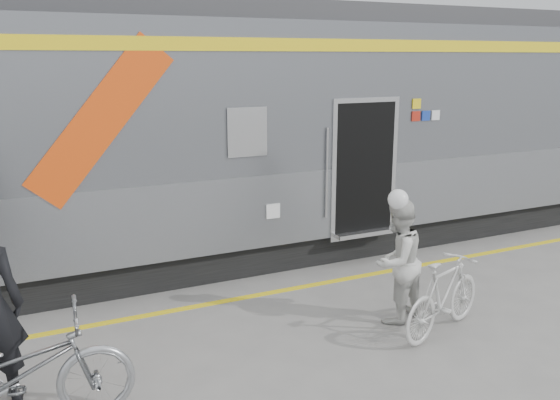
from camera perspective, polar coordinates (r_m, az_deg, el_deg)
ground at (r=6.67m, az=3.71°, el=-15.92°), size 90.00×90.00×0.00m
train at (r=9.79m, az=-7.60°, el=6.28°), size 24.00×3.17×4.10m
safety_strip at (r=8.41m, az=-3.52°, el=-9.36°), size 24.00×0.12×0.01m
bicycle_left at (r=5.95m, az=-24.25°, el=-15.08°), size 2.14×0.89×1.10m
woman at (r=7.61m, az=11.20°, el=-5.81°), size 0.92×0.81×1.58m
bicycle_right at (r=7.50m, az=15.48°, el=-8.88°), size 1.65×0.94×0.95m
helmet_woman at (r=7.36m, az=11.52°, el=0.92°), size 0.25×0.25×0.25m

